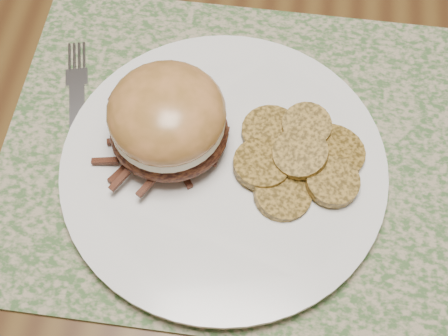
{
  "coord_description": "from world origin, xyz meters",
  "views": [
    {
      "loc": [
        -0.15,
        -0.27,
        1.23
      ],
      "look_at": [
        -0.18,
        -0.04,
        0.79
      ],
      "focal_mm": 50.0,
      "sensor_mm": 36.0,
      "label": 1
    }
  ],
  "objects_px": {
    "dining_table": "(411,211)",
    "dinner_plate": "(224,168)",
    "fork": "(77,117)",
    "pork_sandwich": "(168,121)"
  },
  "relations": [
    {
      "from": "dining_table",
      "to": "pork_sandwich",
      "type": "distance_m",
      "value": 0.27
    },
    {
      "from": "pork_sandwich",
      "to": "fork",
      "type": "xyz_separation_m",
      "value": [
        -0.09,
        0.02,
        -0.05
      ]
    },
    {
      "from": "pork_sandwich",
      "to": "dining_table",
      "type": "bearing_deg",
      "value": -1.3
    },
    {
      "from": "pork_sandwich",
      "to": "fork",
      "type": "bearing_deg",
      "value": 160.88
    },
    {
      "from": "dining_table",
      "to": "fork",
      "type": "height_order",
      "value": "fork"
    },
    {
      "from": "dining_table",
      "to": "dinner_plate",
      "type": "xyz_separation_m",
      "value": [
        -0.18,
        -0.02,
        0.09
      ]
    },
    {
      "from": "pork_sandwich",
      "to": "fork",
      "type": "relative_size",
      "value": 0.62
    },
    {
      "from": "dining_table",
      "to": "dinner_plate",
      "type": "distance_m",
      "value": 0.21
    },
    {
      "from": "fork",
      "to": "dinner_plate",
      "type": "bearing_deg",
      "value": -29.85
    },
    {
      "from": "dining_table",
      "to": "dinner_plate",
      "type": "height_order",
      "value": "dinner_plate"
    }
  ]
}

